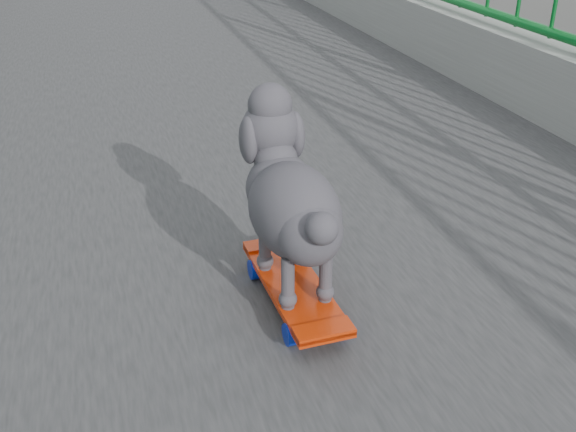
{
  "coord_description": "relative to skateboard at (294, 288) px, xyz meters",
  "views": [
    {
      "loc": [
        -0.48,
        -0.18,
        7.95
      ],
      "look_at": [
        -0.07,
        1.19,
        7.22
      ],
      "focal_mm": 42.0,
      "sensor_mm": 36.0,
      "label": 1
    }
  ],
  "objects": [
    {
      "name": "skateboard",
      "position": [
        0.0,
        0.0,
        0.0
      ],
      "size": [
        0.15,
        0.46,
        0.06
      ],
      "rotation": [
        0.0,
        0.0,
        0.04
      ],
      "color": "red",
      "rests_on": "footbridge"
    },
    {
      "name": "poodle",
      "position": [
        -0.0,
        0.03,
        0.23
      ],
      "size": [
        0.21,
        0.49,
        0.41
      ],
      "rotation": [
        0.0,
        0.0,
        0.04
      ],
      "color": "#322E34",
      "rests_on": "skateboard"
    }
  ]
}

